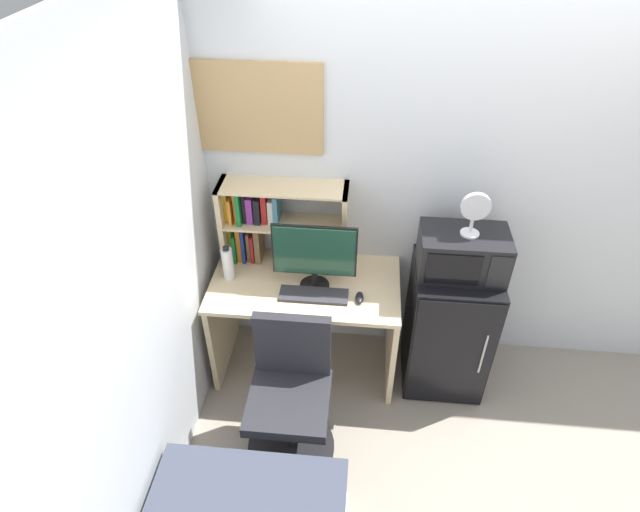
% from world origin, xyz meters
% --- Properties ---
extents(wall_back, '(6.40, 0.04, 2.60)m').
position_xyz_m(wall_back, '(0.40, 0.02, 1.30)').
color(wall_back, silver).
rests_on(wall_back, ground_plane).
extents(wall_left, '(0.04, 4.40, 2.60)m').
position_xyz_m(wall_left, '(-1.62, -1.60, 1.30)').
color(wall_left, silver).
rests_on(wall_left, ground_plane).
extents(desk, '(1.21, 0.66, 0.78)m').
position_xyz_m(desk, '(-0.94, -0.33, 0.53)').
color(desk, beige).
rests_on(desk, ground_plane).
extents(hutch_bookshelf, '(0.81, 0.24, 0.58)m').
position_xyz_m(hutch_bookshelf, '(-1.22, -0.11, 1.10)').
color(hutch_bookshelf, beige).
rests_on(hutch_bookshelf, desk).
extents(monitor, '(0.52, 0.19, 0.46)m').
position_xyz_m(monitor, '(-0.88, -0.36, 1.03)').
color(monitor, black).
rests_on(monitor, desk).
extents(keyboard, '(0.43, 0.14, 0.02)m').
position_xyz_m(keyboard, '(-0.87, -0.45, 0.79)').
color(keyboard, '#333338').
rests_on(keyboard, desk).
extents(computer_mouse, '(0.05, 0.11, 0.03)m').
position_xyz_m(computer_mouse, '(-0.59, -0.46, 0.79)').
color(computer_mouse, black).
rests_on(computer_mouse, desk).
extents(water_bottle, '(0.07, 0.07, 0.25)m').
position_xyz_m(water_bottle, '(-1.44, -0.32, 0.89)').
color(water_bottle, silver).
rests_on(water_bottle, desk).
extents(mini_fridge, '(0.52, 0.55, 0.94)m').
position_xyz_m(mini_fridge, '(0.01, -0.32, 0.47)').
color(mini_fridge, black).
rests_on(mini_fridge, ground_plane).
extents(microwave, '(0.52, 0.33, 0.28)m').
position_xyz_m(microwave, '(0.01, -0.32, 1.08)').
color(microwave, black).
rests_on(microwave, mini_fridge).
extents(desk_fan, '(0.17, 0.11, 0.28)m').
position_xyz_m(desk_fan, '(0.02, -0.33, 1.38)').
color(desk_fan, silver).
rests_on(desk_fan, microwave).
extents(desk_chair, '(0.54, 0.54, 0.93)m').
position_xyz_m(desk_chair, '(-0.96, -0.96, 0.40)').
color(desk_chair, black).
rests_on(desk_chair, ground_plane).
extents(wall_corkboard, '(0.74, 0.02, 0.54)m').
position_xyz_m(wall_corkboard, '(-1.23, -0.01, 1.80)').
color(wall_corkboard, tan).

